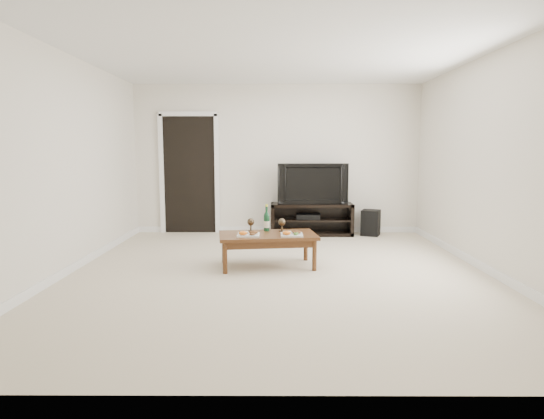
{
  "coord_description": "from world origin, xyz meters",
  "views": [
    {
      "loc": [
        -0.06,
        -5.3,
        1.46
      ],
      "look_at": [
        -0.08,
        0.52,
        0.7
      ],
      "focal_mm": 30.0,
      "sensor_mm": 36.0,
      "label": 1
    }
  ],
  "objects_px": {
    "television": "(312,183)",
    "subwoofer": "(371,223)",
    "media_console": "(311,219)",
    "coffee_table": "(268,250)"
  },
  "relations": [
    {
      "from": "television",
      "to": "subwoofer",
      "type": "xyz_separation_m",
      "value": [
        1.02,
        -0.04,
        -0.68
      ]
    },
    {
      "from": "media_console",
      "to": "coffee_table",
      "type": "bearing_deg",
      "value": -108.45
    },
    {
      "from": "television",
      "to": "subwoofer",
      "type": "height_order",
      "value": "television"
    },
    {
      "from": "television",
      "to": "subwoofer",
      "type": "relative_size",
      "value": 2.72
    },
    {
      "from": "subwoofer",
      "to": "coffee_table",
      "type": "distance_m",
      "value": 2.77
    },
    {
      "from": "media_console",
      "to": "television",
      "type": "relative_size",
      "value": 1.17
    },
    {
      "from": "subwoofer",
      "to": "media_console",
      "type": "bearing_deg",
      "value": -160.31
    },
    {
      "from": "media_console",
      "to": "television",
      "type": "xyz_separation_m",
      "value": [
        0.0,
        0.0,
        0.62
      ]
    },
    {
      "from": "subwoofer",
      "to": "coffee_table",
      "type": "xyz_separation_m",
      "value": [
        -1.75,
        -2.15,
        -0.01
      ]
    },
    {
      "from": "subwoofer",
      "to": "coffee_table",
      "type": "height_order",
      "value": "subwoofer"
    }
  ]
}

